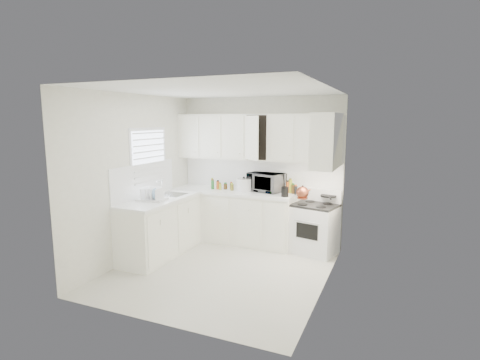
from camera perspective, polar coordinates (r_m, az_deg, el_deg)
The scene contains 35 objects.
floor at distance 5.73m, azimuth -2.82°, elevation -13.49°, with size 3.20×3.20×0.00m, color white.
ceiling at distance 5.30m, azimuth -3.04°, elevation 13.42°, with size 3.20×3.20×0.00m, color white.
wall_back at distance 6.82m, azimuth 2.96°, elevation 1.52°, with size 3.00×3.00×0.00m, color white.
wall_front at distance 4.02m, azimuth -12.98°, elevation -4.10°, with size 3.00×3.00×0.00m, color white.
wall_left at distance 6.16m, azimuth -15.57°, elevation 0.37°, with size 3.20×3.20×0.00m, color white.
wall_right at distance 4.91m, azimuth 13.04°, elevation -1.71°, with size 3.20×3.20×0.00m, color white.
window_blinds at distance 6.39m, azimuth -13.58°, elevation 3.02°, with size 0.06×0.96×1.06m, color white, non-canonical shape.
lower_cabinets_back at distance 6.86m, azimuth -1.04°, elevation -5.67°, with size 2.22×0.60×0.90m, color white, non-canonical shape.
lower_cabinets_left at distance 6.32m, azimuth -11.96°, elevation -7.16°, with size 0.60×1.60×0.90m, color white, non-canonical shape.
countertop_back at distance 6.74m, azimuth -1.09°, elevation -1.79°, with size 2.24×0.64×0.05m, color white.
countertop_left at distance 6.20m, azimuth -12.03°, elevation -2.96°, with size 0.64×1.62×0.05m, color white.
backsplash_back at distance 6.82m, azimuth 2.93°, elevation 0.89°, with size 2.98×0.02×0.55m, color white.
backsplash_left at distance 6.32m, azimuth -14.35°, elevation -0.05°, with size 0.02×1.60×0.55m, color white.
upper_cabinets_back at distance 6.64m, azimuth 2.48°, elevation 3.06°, with size 3.00×0.33×0.80m, color white, non-canonical shape.
upper_cabinets_right at distance 5.70m, azimuth 12.93°, elevation 1.82°, with size 0.33×0.90×0.80m, color white, non-canonical shape.
sink at distance 6.46m, azimuth -10.29°, elevation -1.12°, with size 0.42×0.38×0.30m, color gray, non-canonical shape.
stove at distance 6.36m, azimuth 11.27°, elevation -6.28°, with size 0.69×0.57×1.06m, color white, non-canonical shape.
tea_kettle at distance 6.13m, azimuth 9.46°, elevation -1.76°, with size 0.25×0.21×0.23m, color #9E3A2B, non-canonical shape.
frying_pan at distance 6.38m, azimuth 13.27°, elevation -2.29°, with size 0.26×0.44×0.04m, color black, non-canonical shape.
microwave at distance 6.64m, azimuth 3.95°, elevation -0.00°, with size 0.59×0.33×0.40m, color gray.
rice_cooker at distance 6.63m, azimuth 0.60°, elevation -0.60°, with size 0.26×0.26×0.26m, color white, non-canonical shape.
paper_towel at distance 6.79m, azimuth 2.39°, elevation -0.34°, with size 0.12×0.12×0.27m, color white.
utensil_crock at distance 6.19m, azimuth 6.84°, elevation -0.75°, with size 0.13×0.13×0.39m, color black, non-canonical shape.
dish_rack at distance 6.05m, azimuth -13.23°, elevation -1.93°, with size 0.42×0.32×0.23m, color white, non-canonical shape.
spice_left_0 at distance 7.04m, azimuth -4.08°, elevation -0.60°, with size 0.06×0.06×0.13m, color olive.
spice_left_1 at distance 6.93m, azimuth -3.86°, elevation -0.76°, with size 0.06×0.06×0.13m, color #236A2A.
spice_left_2 at distance 6.97m, azimuth -2.98°, elevation -0.68°, with size 0.06×0.06×0.13m, color #D85D1C.
spice_left_3 at distance 6.86m, azimuth -2.75°, elevation -0.84°, with size 0.06×0.06×0.13m, color #B0C12D.
spice_left_4 at distance 6.91m, azimuth -1.86°, elevation -0.77°, with size 0.06×0.06×0.13m, color brown.
spice_left_5 at distance 6.80m, azimuth -1.61°, elevation -0.93°, with size 0.06×0.06×0.13m, color black.
spice_left_6 at distance 6.85m, azimuth -0.72°, elevation -0.85°, with size 0.06×0.06×0.13m, color olive.
sauce_right_0 at distance 6.55m, azimuth 7.29°, elevation -1.11°, with size 0.06×0.06×0.19m, color #D85D1C.
sauce_right_1 at distance 6.48m, azimuth 7.61°, elevation -1.23°, with size 0.06×0.06×0.19m, color #B0C12D.
sauce_right_2 at distance 6.53m, azimuth 8.22°, elevation -1.18°, with size 0.06×0.06×0.19m, color brown.
sauce_right_3 at distance 6.45m, azimuth 8.55°, elevation -1.30°, with size 0.06×0.06×0.19m, color black.
Camera 1 is at (2.32, -4.75, 2.20)m, focal length 28.12 mm.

